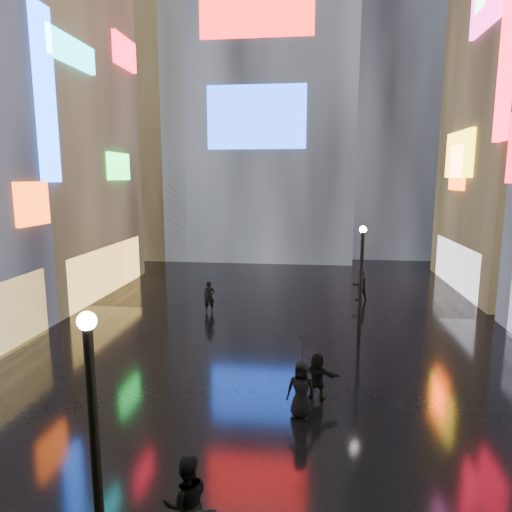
# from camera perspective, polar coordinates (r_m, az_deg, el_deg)

# --- Properties ---
(ground) EXTENTS (140.00, 140.00, 0.00)m
(ground) POSITION_cam_1_polar(r_m,az_deg,el_deg) (22.06, 2.54, -9.33)
(ground) COLOR black
(ground) RESTS_ON ground
(building_left_far) EXTENTS (10.28, 12.00, 22.00)m
(building_left_far) POSITION_cam_1_polar(r_m,az_deg,el_deg) (32.23, -27.14, 15.45)
(building_left_far) COLOR black
(building_left_far) RESTS_ON ground
(tower_main) EXTENTS (16.00, 14.20, 42.00)m
(tower_main) POSITION_cam_1_polar(r_m,az_deg,el_deg) (47.05, 1.20, 26.83)
(tower_main) COLOR black
(tower_main) RESTS_ON ground
(tower_flank_right) EXTENTS (12.00, 12.00, 34.00)m
(tower_flank_right) POSITION_cam_1_polar(r_m,az_deg,el_deg) (48.37, 16.79, 21.07)
(tower_flank_right) COLOR black
(tower_flank_right) RESTS_ON ground
(tower_flank_left) EXTENTS (10.00, 10.00, 26.00)m
(tower_flank_left) POSITION_cam_1_polar(r_m,az_deg,el_deg) (45.89, -13.53, 16.77)
(tower_flank_left) COLOR black
(tower_flank_left) RESTS_ON ground
(lamp_near) EXTENTS (0.30, 0.30, 5.20)m
(lamp_near) POSITION_cam_1_polar(r_m,az_deg,el_deg) (8.38, -19.48, -21.53)
(lamp_near) COLOR black
(lamp_near) RESTS_ON ground
(lamp_far) EXTENTS (0.30, 0.30, 5.20)m
(lamp_far) POSITION_cam_1_polar(r_m,az_deg,el_deg) (20.23, 13.00, -2.67)
(lamp_far) COLOR black
(lamp_far) RESTS_ON ground
(pedestrian_1) EXTENTS (1.14, 1.03, 1.93)m
(pedestrian_1) POSITION_cam_1_polar(r_m,az_deg,el_deg) (10.21, -8.68, -28.15)
(pedestrian_1) COLOR black
(pedestrian_1) RESTS_ON ground
(pedestrian_4) EXTENTS (0.94, 0.68, 1.76)m
(pedestrian_4) POSITION_cam_1_polar(r_m,az_deg,el_deg) (14.43, 5.65, -16.32)
(pedestrian_4) COLOR black
(pedestrian_4) RESTS_ON ground
(pedestrian_5) EXTENTS (1.52, 0.84, 1.56)m
(pedestrian_5) POSITION_cam_1_polar(r_m,az_deg,el_deg) (15.62, 7.66, -14.66)
(pedestrian_5) COLOR black
(pedestrian_5) RESTS_ON ground
(pedestrian_6) EXTENTS (0.67, 0.50, 1.68)m
(pedestrian_6) POSITION_cam_1_polar(r_m,az_deg,el_deg) (24.92, -5.86, -5.09)
(pedestrian_6) COLOR black
(pedestrian_6) RESTS_ON ground
(pedestrian_7) EXTENTS (1.02, 0.88, 1.81)m
(pedestrian_7) POSITION_cam_1_polar(r_m,az_deg,el_deg) (27.79, 12.89, -3.60)
(pedestrian_7) COLOR black
(pedestrian_7) RESTS_ON ground
(umbrella_2) EXTENTS (1.31, 1.32, 0.86)m
(umbrella_2) POSITION_cam_1_polar(r_m,az_deg,el_deg) (13.91, 5.74, -11.46)
(umbrella_2) COLOR black
(umbrella_2) RESTS_ON pedestrian_4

